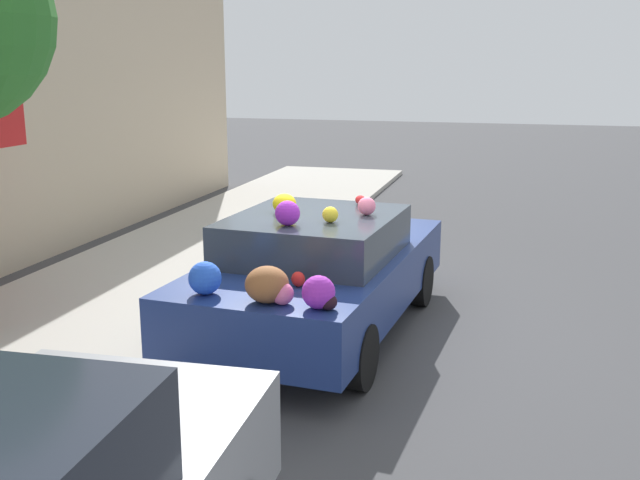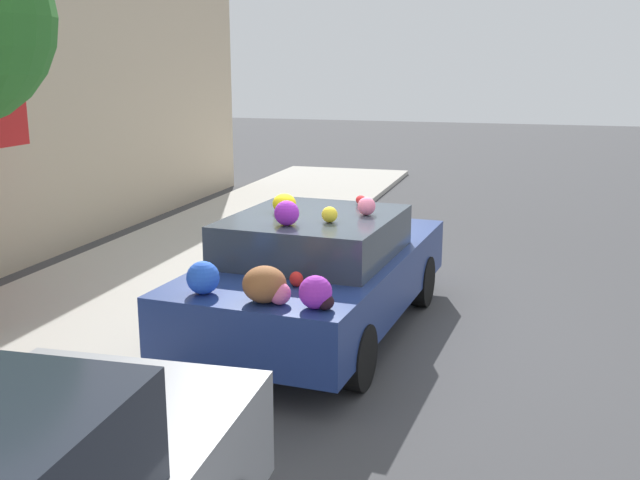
% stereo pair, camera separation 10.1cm
% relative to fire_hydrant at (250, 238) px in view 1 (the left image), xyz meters
% --- Properties ---
extents(ground_plane, '(60.00, 60.00, 0.00)m').
position_rel_fire_hydrant_xyz_m(ground_plane, '(-2.19, -1.65, -0.45)').
color(ground_plane, '#424244').
extents(sidewalk_curb, '(24.00, 3.20, 0.10)m').
position_rel_fire_hydrant_xyz_m(sidewalk_curb, '(-2.19, 1.05, -0.40)').
color(sidewalk_curb, '#B2ADA3').
rests_on(sidewalk_curb, ground).
extents(fire_hydrant, '(0.20, 0.20, 0.70)m').
position_rel_fire_hydrant_xyz_m(fire_hydrant, '(0.00, 0.00, 0.00)').
color(fire_hydrant, '#B2B2B7').
rests_on(fire_hydrant, sidewalk_curb).
extents(art_car, '(4.24, 2.13, 1.58)m').
position_rel_fire_hydrant_xyz_m(art_car, '(-2.25, -1.64, 0.26)').
color(art_car, navy).
rests_on(art_car, ground).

